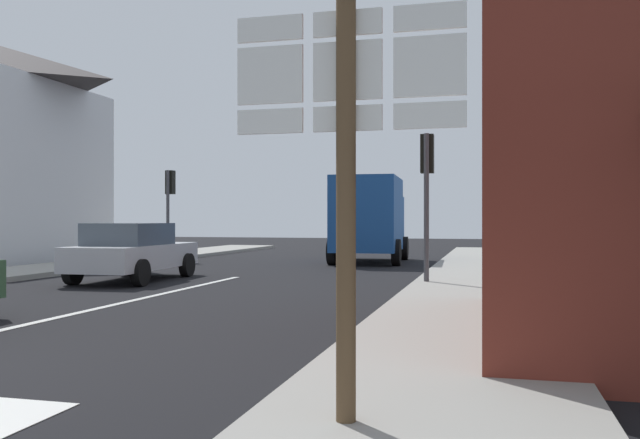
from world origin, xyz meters
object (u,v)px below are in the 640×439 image
Objects in this scene: delivery_truck at (370,217)px; traffic_light_near_right at (427,174)px; sedan_far at (133,251)px; traffic_light_far_left at (170,194)px; route_sign_post at (347,157)px.

delivery_truck is 1.44× the size of traffic_light_near_right.
traffic_light_far_left is at bearing 110.96° from sedan_far.
traffic_light_near_right is at bearing 92.39° from route_sign_post.
traffic_light_near_right reaches higher than traffic_light_far_left.
traffic_light_far_left is (-3.02, 7.89, 1.78)m from sedan_far.
traffic_light_near_right is at bearing -71.02° from delivery_truck.
delivery_truck is 7.68m from traffic_light_far_left.
traffic_light_near_right is at bearing -35.84° from traffic_light_far_left.
traffic_light_far_left is at bearing 144.16° from traffic_light_near_right.
traffic_light_near_right reaches higher than route_sign_post.
delivery_truck is at bearing 62.02° from sedan_far.
sedan_far is 7.65m from traffic_light_near_right.
delivery_truck is (4.57, 8.60, 0.89)m from sedan_far.
route_sign_post is 0.93× the size of traffic_light_far_left.
route_sign_post is 21.46m from traffic_light_far_left.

